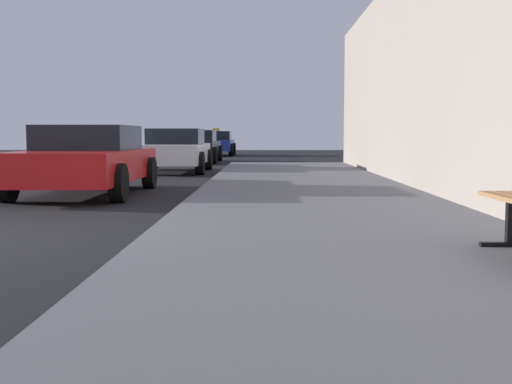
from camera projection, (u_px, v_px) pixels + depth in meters
name	position (u px, v px, depth m)	size (l,w,h in m)	color
sidewalk	(345.00, 235.00, 6.78)	(4.00, 32.00, 0.15)	#5B5B60
car_red	(87.00, 159.00, 12.18)	(2.05, 4.46, 1.27)	red
car_white	(175.00, 150.00, 19.38)	(1.94, 4.15, 1.27)	white
car_black	(195.00, 146.00, 26.21)	(1.95, 4.58, 1.27)	black
car_blue	(216.00, 143.00, 34.61)	(1.93, 4.18, 1.43)	#233899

